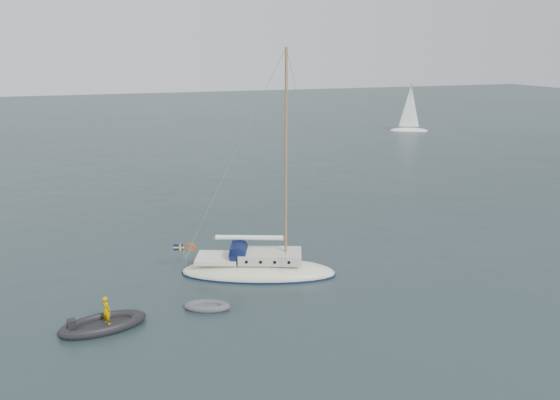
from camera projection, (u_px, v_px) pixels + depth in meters
name	position (u px, v px, depth m)	size (l,w,h in m)	color
ground	(280.00, 276.00, 33.77)	(300.00, 300.00, 0.00)	black
sailboat	(258.00, 258.00, 33.62)	(10.03, 3.00, 14.29)	silver
dinghy	(207.00, 306.00, 29.39)	(2.52, 1.14, 0.36)	#525358
rib	(103.00, 324.00, 27.32)	(4.34, 1.97, 1.72)	black
distant_yacht_b	(410.00, 110.00, 92.02)	(6.39, 3.41, 8.47)	white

